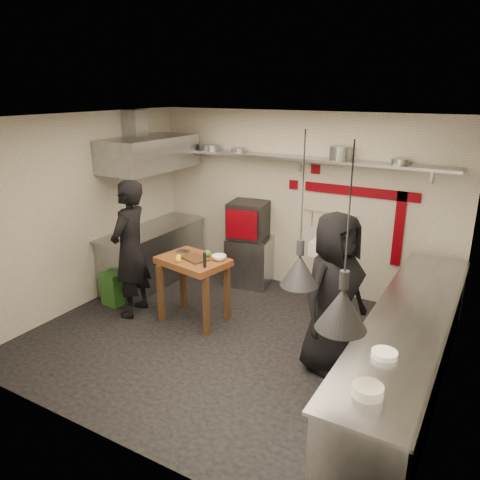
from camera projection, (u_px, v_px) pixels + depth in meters
The scene contains 47 objects.
floor at pixel (231, 341), 6.06m from camera, with size 5.00×5.00×0.00m, color black.
ceiling at pixel (230, 118), 5.19m from camera, with size 5.00×5.00×0.00m, color beige.
wall_back at pixel (299, 203), 7.35m from camera, with size 5.00×0.04×2.80m, color beige.
wall_front at pixel (100, 305), 3.89m from camera, with size 5.00×0.04×2.80m, color beige.
wall_left at pixel (84, 212), 6.81m from camera, with size 0.04×4.20×2.80m, color beige.
wall_right at pixel (456, 278), 4.44m from camera, with size 0.04×4.20×2.80m, color beige.
red_band_horiz at pixel (360, 192), 6.80m from camera, with size 1.70×0.02×0.14m, color #68020B.
red_band_vert at pixel (399, 229), 6.66m from camera, with size 0.14×0.02×1.10m, color #68020B.
red_tile_a at pixel (316, 169), 7.05m from camera, with size 0.14×0.02×0.14m, color #68020B.
red_tile_b at pixel (294, 185), 7.30m from camera, with size 0.14×0.02×0.14m, color #68020B.
back_shelf at pixel (296, 158), 6.98m from camera, with size 4.60×0.34×0.04m, color gray.
shelf_bracket_left at pixel (198, 155), 8.04m from camera, with size 0.04×0.06×0.24m, color gray.
shelf_bracket_mid at pixel (300, 163), 7.13m from camera, with size 0.04×0.06×0.24m, color gray.
shelf_bracket_right at pixel (432, 174), 6.23m from camera, with size 0.04×0.06×0.24m, color gray.
pan_far_left at pixel (212, 147), 7.68m from camera, with size 0.29×0.29×0.09m, color gray.
pan_mid_left at pixel (239, 150), 7.44m from camera, with size 0.24×0.24×0.07m, color gray.
stock_pot at pixel (340, 153), 6.63m from camera, with size 0.31×0.31×0.20m, color gray.
pan_right at pixel (400, 162), 6.25m from camera, with size 0.23×0.23×0.08m, color gray.
oven_stand at pixel (250, 261), 7.72m from camera, with size 0.67×0.61×0.80m, color gray.
combi_oven at pixel (249, 219), 7.57m from camera, with size 0.60×0.56×0.58m, color black.
oven_door at pixel (242, 225), 7.28m from camera, with size 0.51×0.03×0.46m, color #68020B.
oven_glass at pixel (240, 224), 7.29m from camera, with size 0.39×0.02×0.34m, color black.
hand_sink at pixel (326, 249), 7.14m from camera, with size 0.46×0.34×0.22m, color white.
sink_tap at pixel (327, 238), 7.08m from camera, with size 0.03×0.03×0.14m, color gray.
sink_drain at pixel (324, 276), 7.24m from camera, with size 0.06×0.06×0.66m, color gray.
utensil_rail at pixel (332, 213), 7.08m from camera, with size 0.02×0.02×0.90m, color gray.
counter_right at pixel (406, 356), 4.90m from camera, with size 0.70×3.80×0.90m, color gray.
counter_right_top at pixel (411, 316), 4.75m from camera, with size 0.76×3.90×0.03m, color gray.
plate_stack at pixel (368, 390), 3.48m from camera, with size 0.23×0.23×0.09m, color white.
small_bowl_right at pixel (384, 354), 4.00m from camera, with size 0.22×0.22×0.05m, color white.
counter_left at pixel (153, 256), 7.80m from camera, with size 0.70×1.90×0.90m, color gray.
counter_left_top at pixel (151, 229), 7.66m from camera, with size 0.76×2.00×0.03m, color gray.
extractor_hood at pixel (149, 153), 7.25m from camera, with size 0.78×1.60×0.50m, color gray.
hood_duct at pixel (135, 126), 7.25m from camera, with size 0.28×0.28×0.50m, color gray.
green_bin at pixel (115, 288), 7.04m from camera, with size 0.31×0.31×0.50m, color #2A6324.
prep_table at pixel (194, 289), 6.48m from camera, with size 0.92×0.64×0.92m, color brown, non-canonical shape.
cutting_board at pixel (195, 258), 6.30m from camera, with size 0.36×0.25×0.03m, color #4C2F1B.
pepper_mill at pixel (205, 260), 5.99m from camera, with size 0.04×0.04×0.20m, color black.
lemon_a at pixel (178, 257), 6.26m from camera, with size 0.08×0.08×0.08m, color yellow.
lemon_b at pixel (178, 260), 6.18m from camera, with size 0.08×0.08×0.08m, color yellow.
veg_ball at pixel (208, 253), 6.37m from camera, with size 0.10×0.10×0.10m, color #467C37.
steel_tray at pixel (183, 252), 6.55m from camera, with size 0.16×0.11×0.03m, color gray.
bowl at pixel (219, 258), 6.27m from camera, with size 0.20×0.20×0.06m, color white.
heat_lamp_near at pixel (302, 211), 4.05m from camera, with size 0.35×0.35×1.39m, color black, non-canonical shape.
heat_lamp_far at pixel (347, 240), 3.31m from camera, with size 0.39×0.39×1.40m, color black, non-canonical shape.
chef_left at pixel (130, 249), 6.51m from camera, with size 0.71×0.47×1.95m, color black.
chef_right at pixel (334, 293), 5.21m from camera, with size 0.92×0.60×1.88m, color black.
Camera 1 is at (2.78, -4.58, 3.12)m, focal length 35.00 mm.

